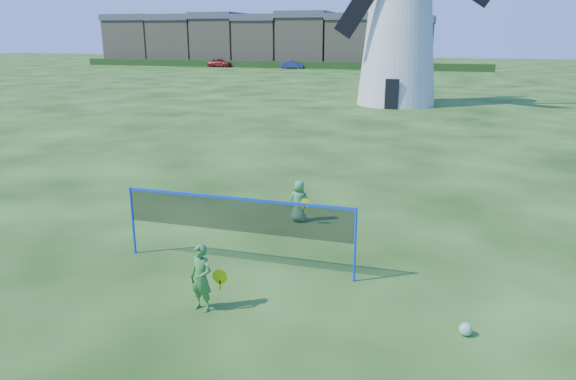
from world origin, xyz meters
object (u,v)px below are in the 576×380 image
Objects in this scene: windmill at (400,21)px; car_left at (220,63)px; car_right at (292,65)px; player_boy at (299,201)px; play_ball at (466,329)px; badminton_net at (237,216)px; player_girl at (201,278)px.

car_left is at bearing 128.57° from windmill.
car_right is at bearing 116.36° from windmill.
player_boy reaches higher than play_ball.
badminton_net is 1.32× the size of car_left.
player_boy is at bearing 131.93° from play_ball.
car_left reaches higher than play_ball.
player_boy reaches higher than car_right.
player_girl is 0.37× the size of car_right.
play_ball is (4.12, -4.59, -0.45)m from player_boy.
player_girl is 1.12× the size of player_boy.
windmill reaches higher than play_ball.
windmill reaches higher than player_boy.
player_boy is 0.29× the size of car_left.
windmill reaches higher than badminton_net.
car_right is (-18.53, 62.86, -0.01)m from player_boy.
player_girl is 0.33× the size of car_left.
car_right is (-18.04, 65.99, -0.59)m from badminton_net.
car_right is (-18.13, 67.92, -0.07)m from player_girl.
badminton_net reaches higher than car_left.
windmill is 31.02m from player_girl.
badminton_net reaches higher than play_ball.
player_boy is at bearing 99.60° from player_girl.
car_left is at bearing 127.56° from player_girl.
car_left is (-29.54, 68.10, 0.03)m from player_girl.
windmill is 74.18× the size of play_ball.
player_girl is at bearing -87.32° from badminton_net.
player_girl is at bearing -90.66° from windmill.
badminton_net reaches higher than player_boy.
car_right reaches higher than play_ball.
player_boy is 6.18m from play_ball.
car_left is 11.41m from car_right.
play_ball is 71.15m from car_right.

